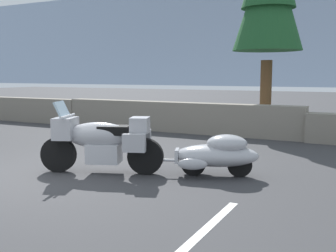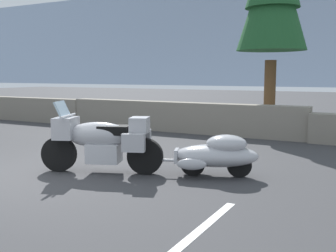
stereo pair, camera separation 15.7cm
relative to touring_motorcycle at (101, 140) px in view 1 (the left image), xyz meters
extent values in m
plane|color=#38383A|center=(-1.14, -0.90, -0.62)|extent=(80.00, 80.00, 0.00)
cube|color=gray|center=(-1.14, 5.52, -0.15)|extent=(8.00, 0.51, 0.95)
cylinder|color=black|center=(-0.77, -0.29, -0.29)|extent=(0.67, 0.36, 0.66)
cylinder|color=black|center=(0.78, 0.29, -0.29)|extent=(0.67, 0.36, 0.66)
cube|color=silver|center=(0.05, 0.02, -0.24)|extent=(0.72, 0.62, 0.36)
ellipsoid|color=#B2B2B7|center=(-0.04, -0.02, 0.09)|extent=(1.28, 0.83, 0.48)
cube|color=#B2B2B7|center=(-0.63, -0.23, 0.21)|extent=(0.52, 0.61, 0.40)
cube|color=#9EB7C6|center=(-0.67, -0.25, 0.54)|extent=(0.33, 0.48, 0.34)
cube|color=black|center=(0.24, 0.09, 0.19)|extent=(0.65, 0.53, 0.16)
cube|color=#B2B2B7|center=(0.68, 0.26, 0.29)|extent=(0.44, 0.49, 0.28)
cube|color=#B2B2B7|center=(0.74, -0.04, 0.01)|extent=(0.43, 0.29, 0.32)
cube|color=#B2B2B7|center=(0.53, 0.52, 0.01)|extent=(0.43, 0.29, 0.32)
cylinder|color=silver|center=(-0.58, -0.22, 0.44)|extent=(0.28, 0.67, 0.04)
cylinder|color=silver|center=(-0.72, -0.27, -0.04)|extent=(0.26, 0.15, 0.54)
cylinder|color=black|center=(1.60, 0.60, -0.40)|extent=(0.45, 0.25, 0.44)
cylinder|color=black|center=(2.37, 0.89, -0.40)|extent=(0.45, 0.25, 0.44)
ellipsoid|color=#B2B2B7|center=(1.98, 0.74, -0.24)|extent=(1.64, 1.16, 0.40)
ellipsoid|color=#B2B2B7|center=(2.15, 0.81, -0.02)|extent=(0.87, 0.78, 0.32)
cube|color=silver|center=(1.32, 0.49, -0.26)|extent=(0.17, 0.32, 0.24)
ellipsoid|color=#B2B2B7|center=(1.71, 0.30, -0.34)|extent=(0.54, 0.31, 0.20)
ellipsoid|color=#B2B2B7|center=(1.49, 0.90, -0.34)|extent=(0.54, 0.31, 0.20)
cylinder|color=silver|center=(0.95, 0.36, -0.35)|extent=(0.67, 0.29, 0.05)
cylinder|color=brown|center=(1.35, 7.01, 0.51)|extent=(0.36, 0.36, 2.27)
camera|label=1|loc=(4.41, -5.96, 1.20)|focal=43.06mm
camera|label=2|loc=(4.55, -5.89, 1.20)|focal=43.06mm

